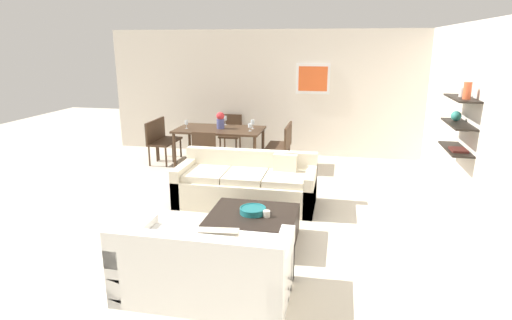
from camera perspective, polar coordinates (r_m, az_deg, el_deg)
ground_plane at (r=6.29m, az=-1.23°, el=-7.03°), size 18.00×18.00×0.00m
back_wall_unit at (r=9.31m, az=5.40°, el=8.89°), size 8.40×0.09×2.70m
right_wall_shelf_unit at (r=6.59m, az=26.70°, el=4.59°), size 0.34×8.20×2.70m
sofa_beige at (r=6.51m, az=-1.24°, el=-3.49°), size 2.10×0.90×0.78m
loveseat_white at (r=4.29m, az=-6.89°, el=-14.20°), size 1.65×0.90×0.78m
coffee_table at (r=5.32m, az=-0.46°, el=-9.16°), size 1.07×0.95×0.38m
decorative_bowl at (r=5.25m, az=-0.41°, el=-6.77°), size 0.33×0.33×0.08m
candle_jar at (r=5.15m, az=1.44°, el=-7.26°), size 0.09×0.09×0.08m
dining_table at (r=8.57m, az=-4.93°, el=3.79°), size 1.74×0.98×0.75m
dining_chair_right_far at (r=8.56m, az=3.76°, el=2.58°), size 0.44×0.44×0.88m
dining_chair_head at (r=9.45m, az=-3.38°, el=3.82°), size 0.44×0.44×0.88m
dining_chair_left_far at (r=9.24m, az=-12.15°, el=3.23°), size 0.44×0.44×0.88m
dining_chair_right_near at (r=8.13m, az=3.34°, el=1.91°), size 0.44×0.44×0.88m
dining_chair_foot at (r=7.78m, az=-6.75°, el=1.19°), size 0.44×0.44×0.88m
dining_chair_left_near at (r=8.85m, az=-13.28°, el=2.63°), size 0.44×0.44×0.88m
wine_glass_left_near at (r=8.63m, az=-9.38°, el=4.98°), size 0.06×0.06×0.17m
wine_glass_head at (r=8.94m, az=-4.18°, el=5.60°), size 0.07×0.07×0.19m
wine_glass_right_far at (r=8.49m, az=-0.47°, el=5.10°), size 0.07×0.07×0.18m
wine_glass_right_near at (r=8.26m, az=-0.82°, el=4.63°), size 0.08×0.08×0.15m
centerpiece_vase at (r=8.54m, az=-4.82°, el=5.38°), size 0.16×0.16×0.34m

